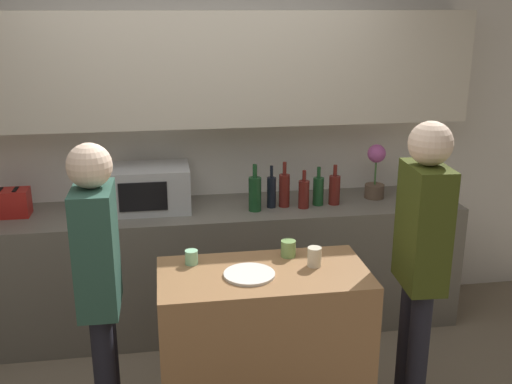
{
  "coord_description": "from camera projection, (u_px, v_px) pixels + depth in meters",
  "views": [
    {
      "loc": [
        -0.25,
        -2.51,
        2.22
      ],
      "look_at": [
        0.23,
        0.49,
        1.28
      ],
      "focal_mm": 42.0,
      "sensor_mm": 36.0,
      "label": 1
    }
  ],
  "objects": [
    {
      "name": "bottle_1",
      "position": [
        271.0,
        192.0,
        4.11
      ],
      "size": [
        0.06,
        0.06,
        0.3
      ],
      "color": "black",
      "rests_on": "back_counter"
    },
    {
      "name": "person_center",
      "position": [
        421.0,
        251.0,
        3.1
      ],
      "size": [
        0.22,
        0.35,
        1.69
      ],
      "rotation": [
        0.0,
        0.0,
        1.5
      ],
      "color": "black",
      "rests_on": "ground_plane"
    },
    {
      "name": "plate_on_island",
      "position": [
        249.0,
        274.0,
        3.01
      ],
      "size": [
        0.26,
        0.26,
        0.01
      ],
      "color": "white",
      "rests_on": "kitchen_island"
    },
    {
      "name": "toaster",
      "position": [
        9.0,
        203.0,
        3.94
      ],
      "size": [
        0.26,
        0.16,
        0.18
      ],
      "color": "#B21E19",
      "rests_on": "back_counter"
    },
    {
      "name": "cup_2",
      "position": [
        191.0,
        257.0,
        3.14
      ],
      "size": [
        0.07,
        0.07,
        0.08
      ],
      "color": "#9CE4AF",
      "rests_on": "kitchen_island"
    },
    {
      "name": "person_left",
      "position": [
        99.0,
        275.0,
        2.93
      ],
      "size": [
        0.21,
        0.34,
        1.63
      ],
      "rotation": [
        0.0,
        0.0,
        -1.58
      ],
      "color": "black",
      "rests_on": "ground_plane"
    },
    {
      "name": "cup_0",
      "position": [
        288.0,
        249.0,
        3.23
      ],
      "size": [
        0.08,
        0.08,
        0.09
      ],
      "color": "#7DA85D",
      "rests_on": "kitchen_island"
    },
    {
      "name": "bottle_3",
      "position": [
        304.0,
        194.0,
        4.1
      ],
      "size": [
        0.07,
        0.07,
        0.27
      ],
      "color": "maroon",
      "rests_on": "back_counter"
    },
    {
      "name": "cup_1",
      "position": [
        314.0,
        257.0,
        3.11
      ],
      "size": [
        0.07,
        0.07,
        0.1
      ],
      "color": "beige",
      "rests_on": "kitchen_island"
    },
    {
      "name": "bottle_0",
      "position": [
        255.0,
        193.0,
        4.04
      ],
      "size": [
        0.09,
        0.09,
        0.32
      ],
      "color": "#194723",
      "rests_on": "back_counter"
    },
    {
      "name": "back_wall",
      "position": [
        197.0,
        109.0,
        4.18
      ],
      "size": [
        6.4,
        0.4,
        2.7
      ],
      "color": "silver",
      "rests_on": "ground_plane"
    },
    {
      "name": "bottle_5",
      "position": [
        334.0,
        189.0,
        4.17
      ],
      "size": [
        0.08,
        0.08,
        0.28
      ],
      "color": "maroon",
      "rests_on": "back_counter"
    },
    {
      "name": "bottle_4",
      "position": [
        318.0,
        190.0,
        4.16
      ],
      "size": [
        0.08,
        0.08,
        0.27
      ],
      "color": "#194723",
      "rests_on": "back_counter"
    },
    {
      "name": "kitchen_island",
      "position": [
        263.0,
        351.0,
        3.19
      ],
      "size": [
        1.08,
        0.56,
        0.93
      ],
      "color": "#996B42",
      "rests_on": "ground_plane"
    },
    {
      "name": "bottle_2",
      "position": [
        284.0,
        190.0,
        4.12
      ],
      "size": [
        0.08,
        0.08,
        0.32
      ],
      "color": "maroon",
      "rests_on": "back_counter"
    },
    {
      "name": "potted_plant",
      "position": [
        375.0,
        171.0,
        4.29
      ],
      "size": [
        0.14,
        0.14,
        0.4
      ],
      "color": "brown",
      "rests_on": "back_counter"
    },
    {
      "name": "microwave",
      "position": [
        151.0,
        188.0,
        4.06
      ],
      "size": [
        0.52,
        0.39,
        0.3
      ],
      "color": "#B7BABC",
      "rests_on": "back_counter"
    },
    {
      "name": "back_counter",
      "position": [
        204.0,
        268.0,
        4.25
      ],
      "size": [
        3.6,
        0.62,
        0.89
      ],
      "color": "#6B665B",
      "rests_on": "ground_plane"
    }
  ]
}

